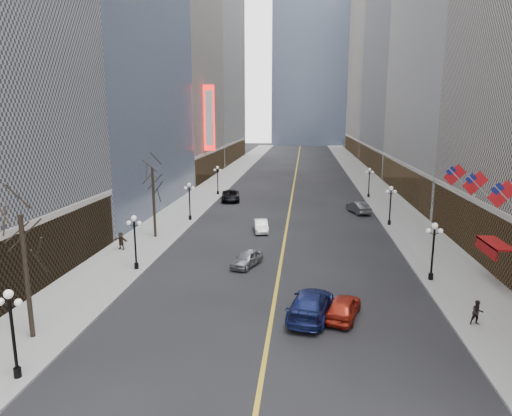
% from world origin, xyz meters
% --- Properties ---
extents(sidewalk_east, '(6.00, 230.00, 0.15)m').
position_xyz_m(sidewalk_east, '(14.00, 70.00, 0.07)').
color(sidewalk_east, gray).
rests_on(sidewalk_east, ground).
extents(sidewalk_west, '(6.00, 230.00, 0.15)m').
position_xyz_m(sidewalk_west, '(-14.00, 70.00, 0.07)').
color(sidewalk_west, gray).
rests_on(sidewalk_west, ground).
extents(lane_line, '(0.25, 200.00, 0.02)m').
position_xyz_m(lane_line, '(0.00, 80.00, 0.01)').
color(lane_line, gold).
rests_on(lane_line, ground).
extents(bldg_east_c, '(26.60, 40.60, 48.80)m').
position_xyz_m(bldg_east_c, '(29.88, 106.00, 24.18)').
color(bldg_east_c, gray).
rests_on(bldg_east_c, ground).
extents(bldg_east_d, '(26.60, 46.60, 62.80)m').
position_xyz_m(bldg_east_d, '(29.90, 149.00, 31.17)').
color(bldg_east_d, '#AEA390').
rests_on(bldg_east_d, ground).
extents(bldg_west_c, '(26.60, 30.60, 50.80)m').
position_xyz_m(bldg_west_c, '(-29.88, 87.00, 25.19)').
color(bldg_west_c, '#AEA390').
rests_on(bldg_west_c, ground).
extents(bldg_west_d, '(26.60, 38.60, 72.80)m').
position_xyz_m(bldg_west_d, '(-29.92, 121.00, 36.17)').
color(bldg_west_d, beige).
rests_on(bldg_west_d, ground).
extents(streetlamp_east_1, '(1.26, 0.44, 4.52)m').
position_xyz_m(streetlamp_east_1, '(11.80, 30.00, 2.90)').
color(streetlamp_east_1, black).
rests_on(streetlamp_east_1, sidewalk_east).
extents(streetlamp_east_2, '(1.26, 0.44, 4.52)m').
position_xyz_m(streetlamp_east_2, '(11.80, 48.00, 2.90)').
color(streetlamp_east_2, black).
rests_on(streetlamp_east_2, sidewalk_east).
extents(streetlamp_east_3, '(1.26, 0.44, 4.52)m').
position_xyz_m(streetlamp_east_3, '(11.80, 66.00, 2.90)').
color(streetlamp_east_3, black).
rests_on(streetlamp_east_3, sidewalk_east).
extents(streetlamp_west_0, '(1.26, 0.44, 4.52)m').
position_xyz_m(streetlamp_west_0, '(-11.80, 14.00, 2.90)').
color(streetlamp_west_0, black).
rests_on(streetlamp_west_0, sidewalk_west).
extents(streetlamp_west_1, '(1.26, 0.44, 4.52)m').
position_xyz_m(streetlamp_west_1, '(-11.80, 30.00, 2.90)').
color(streetlamp_west_1, black).
rests_on(streetlamp_west_1, sidewalk_west).
extents(streetlamp_west_2, '(1.26, 0.44, 4.52)m').
position_xyz_m(streetlamp_west_2, '(-11.80, 48.00, 2.90)').
color(streetlamp_west_2, black).
rests_on(streetlamp_west_2, sidewalk_west).
extents(streetlamp_west_3, '(1.26, 0.44, 4.52)m').
position_xyz_m(streetlamp_west_3, '(-11.80, 66.00, 2.90)').
color(streetlamp_west_3, black).
rests_on(streetlamp_west_3, sidewalk_west).
extents(flag_3, '(2.87, 0.12, 2.87)m').
position_xyz_m(flag_3, '(15.31, 27.00, 7.29)').
color(flag_3, '#B2B2B7').
rests_on(flag_3, ground).
extents(flag_4, '(2.87, 0.12, 2.87)m').
position_xyz_m(flag_4, '(15.31, 32.00, 7.29)').
color(flag_4, '#B2B2B7').
rests_on(flag_4, ground).
extents(flag_5, '(2.87, 0.12, 2.87)m').
position_xyz_m(flag_5, '(15.31, 37.00, 7.29)').
color(flag_5, '#B2B2B7').
rests_on(flag_5, ground).
extents(awning_c, '(1.40, 4.00, 0.93)m').
position_xyz_m(awning_c, '(16.11, 30.00, 3.08)').
color(awning_c, maroon).
rests_on(awning_c, ground).
extents(theatre_marquee, '(2.00, 0.55, 12.00)m').
position_xyz_m(theatre_marquee, '(-15.88, 80.00, 12.00)').
color(theatre_marquee, red).
rests_on(theatre_marquee, ground).
extents(tree_west_near, '(3.60, 3.60, 7.92)m').
position_xyz_m(tree_west_near, '(-13.50, 18.00, 6.24)').
color(tree_west_near, '#2D231C').
rests_on(tree_west_near, sidewalk_west).
extents(tree_west_far, '(3.60, 3.60, 7.92)m').
position_xyz_m(tree_west_far, '(-13.50, 40.00, 6.24)').
color(tree_west_far, '#2D231C').
rests_on(tree_west_far, sidewalk_west).
extents(car_nb_near, '(2.84, 4.24, 1.34)m').
position_xyz_m(car_nb_near, '(-2.83, 32.06, 0.67)').
color(car_nb_near, '#919398').
rests_on(car_nb_near, ground).
extents(car_nb_mid, '(2.08, 4.21, 1.33)m').
position_xyz_m(car_nb_mid, '(-2.75, 43.74, 0.66)').
color(car_nb_mid, silver).
rests_on(car_nb_mid, ground).
extents(car_nb_far, '(3.52, 6.05, 1.58)m').
position_xyz_m(car_nb_far, '(-9.00, 61.38, 0.79)').
color(car_nb_far, black).
rests_on(car_nb_far, ground).
extents(car_sb_near, '(3.39, 6.20, 1.70)m').
position_xyz_m(car_sb_near, '(2.45, 22.68, 0.85)').
color(car_sb_near, navy).
rests_on(car_sb_near, ground).
extents(car_sb_mid, '(2.83, 4.59, 1.46)m').
position_xyz_m(car_sb_mid, '(4.54, 22.73, 0.73)').
color(car_sb_mid, '#9E2011').
rests_on(car_sb_mid, ground).
extents(car_sb_far, '(2.95, 4.94, 1.54)m').
position_xyz_m(car_sb_far, '(9.00, 54.73, 0.77)').
color(car_sb_far, '#474C4E').
rests_on(car_sb_far, ground).
extents(ped_east_walk, '(0.78, 0.47, 1.54)m').
position_xyz_m(ped_east_walk, '(12.50, 22.31, 0.92)').
color(ped_east_walk, black).
rests_on(ped_east_walk, sidewalk_east).
extents(ped_west_far, '(1.59, 0.75, 1.66)m').
position_xyz_m(ped_west_far, '(-15.22, 35.21, 0.98)').
color(ped_west_far, '#34251C').
rests_on(ped_west_far, sidewalk_west).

